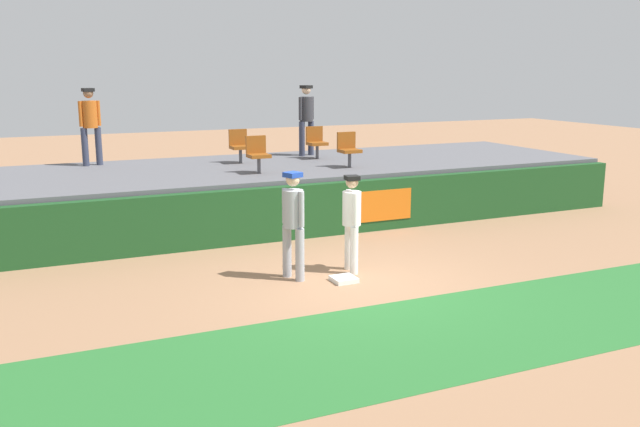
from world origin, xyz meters
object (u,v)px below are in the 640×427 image
seat_front_center (258,152)px  spectator_hooded (90,121)px  seat_back_center (239,144)px  seat_back_right (316,141)px  first_base (344,279)px  player_runner_visitor (293,218)px  seat_front_right (348,148)px  spectator_capped (306,115)px  player_fielder_home (352,217)px

seat_front_center → spectator_hooded: size_ratio=0.45×
seat_back_center → seat_back_right: 2.11m
first_base → player_runner_visitor: (-0.72, 0.51, 1.04)m
seat_front_right → seat_back_center: size_ratio=1.00×
first_base → seat_back_center: (0.19, 6.38, 1.68)m
seat_back_center → spectator_capped: (2.13, 0.70, 0.63)m
seat_front_right → seat_back_center: same height
first_base → seat_back_right: seat_back_right is taller
first_base → seat_front_center: (0.06, 4.58, 1.68)m
first_base → player_runner_visitor: 1.37m
player_runner_visitor → player_fielder_home: bearing=69.5°
player_fielder_home → spectator_capped: spectator_capped is taller
seat_back_center → seat_front_right: bearing=-39.8°
seat_front_center → spectator_capped: size_ratio=0.44×
seat_back_center → seat_back_right: bearing=0.0°
spectator_hooded → seat_back_center: bearing=151.4°
seat_back_right → first_base: bearing=-109.8°
player_fielder_home → seat_back_right: bearing=170.6°
seat_front_center → spectator_hooded: spectator_hooded is taller
spectator_hooded → spectator_capped: size_ratio=0.99×
seat_front_center → spectator_hooded: bearing=139.3°
player_runner_visitor → spectator_capped: 7.36m
seat_front_center → spectator_capped: spectator_capped is taller
seat_back_right → spectator_capped: 0.94m
seat_back_center → first_base: bearing=-91.7°
first_base → seat_back_center: seat_back_center is taller
player_fielder_home → seat_back_center: (-0.19, 5.89, 0.71)m
seat_back_center → seat_back_right: same height
first_base → spectator_hooded: 8.42m
seat_back_right → spectator_hooded: size_ratio=0.45×
seat_back_center → spectator_hooded: (-3.44, 1.04, 0.61)m
seat_front_right → seat_back_right: size_ratio=1.00×
seat_front_center → seat_back_right: 2.88m
player_fielder_home → player_runner_visitor: player_runner_visitor is taller
player_runner_visitor → seat_front_center: (0.78, 4.07, 0.64)m
player_fielder_home → spectator_hooded: (-3.63, 6.93, 1.33)m
seat_back_center → spectator_hooded: spectator_hooded is taller
player_runner_visitor → seat_back_right: (3.03, 5.87, 0.64)m
seat_front_right → spectator_hooded: size_ratio=0.45×
spectator_capped → first_base: bearing=51.3°
seat_front_center → spectator_hooded: (-3.30, 2.84, 0.61)m
seat_front_right → seat_back_right: 1.80m
seat_front_right → seat_front_center: 2.30m
seat_front_right → first_base: bearing=-117.2°
spectator_hooded → player_runner_visitor: bearing=98.2°
player_runner_visitor → spectator_hooded: size_ratio=1.00×
player_fielder_home → seat_back_right: 6.23m
seat_back_right → seat_front_center: bearing=-141.3°
player_runner_visitor → seat_back_right: seat_back_right is taller
seat_front_center → seat_back_right: (2.25, 1.80, -0.00)m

